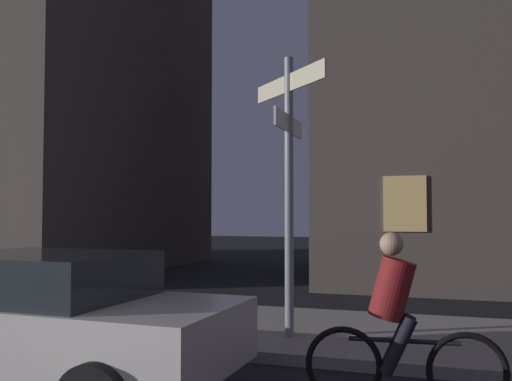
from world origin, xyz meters
TOP-DOWN VIEW (x-y plane):
  - sidewalk_kerb at (0.00, 6.22)m, footprint 40.00×3.13m
  - signpost at (0.83, 5.55)m, footprint 1.28×1.39m
  - car_far_oncoming at (-1.15, 2.94)m, footprint 4.42×1.98m
  - cyclist at (2.36, 3.64)m, footprint 1.82×0.36m
  - building_left_block at (-10.94, 13.64)m, footprint 10.36×9.97m

SIDE VIEW (x-z plane):
  - sidewalk_kerb at x=0.00m, z-range 0.00..0.14m
  - car_far_oncoming at x=-1.15m, z-range 0.04..1.43m
  - cyclist at x=2.36m, z-range -0.06..1.55m
  - signpost at x=0.83m, z-range 0.52..4.29m
  - building_left_block at x=-10.94m, z-range 0.00..16.20m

